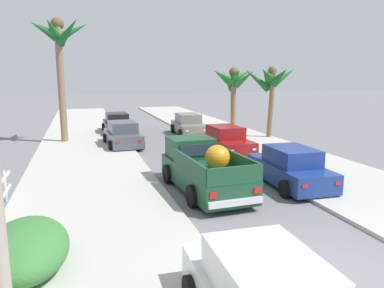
{
  "coord_description": "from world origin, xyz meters",
  "views": [
    {
      "loc": [
        -5.17,
        -6.35,
        4.29
      ],
      "look_at": [
        -0.34,
        9.42,
        1.2
      ],
      "focal_mm": 34.5,
      "sensor_mm": 36.0,
      "label": 1
    }
  ],
  "objects_px": {
    "pickup_truck": "(203,169)",
    "car_right_mid": "(226,141)",
    "palm_tree_left_fore": "(233,80)",
    "car_left_near": "(117,124)",
    "car_left_far": "(290,168)",
    "car_right_far": "(188,125)",
    "palm_tree_left_mid": "(270,81)",
    "car_right_near": "(123,135)",
    "hedge_bush": "(26,249)",
    "palm_tree_right_fore": "(60,44)"
  },
  "relations": [
    {
      "from": "pickup_truck",
      "to": "car_right_mid",
      "type": "xyz_separation_m",
      "value": [
        3.3,
        5.87,
        -0.1
      ]
    },
    {
      "from": "palm_tree_left_fore",
      "to": "car_left_near",
      "type": "bearing_deg",
      "value": 176.01
    },
    {
      "from": "car_left_far",
      "to": "car_right_mid",
      "type": "bearing_deg",
      "value": 91.33
    },
    {
      "from": "pickup_truck",
      "to": "car_right_far",
      "type": "xyz_separation_m",
      "value": [
        3.21,
        12.78,
        -0.1
      ]
    },
    {
      "from": "palm_tree_left_fore",
      "to": "palm_tree_left_mid",
      "type": "bearing_deg",
      "value": -81.43
    },
    {
      "from": "car_left_far",
      "to": "palm_tree_left_fore",
      "type": "height_order",
      "value": "palm_tree_left_fore"
    },
    {
      "from": "palm_tree_left_fore",
      "to": "car_right_near",
      "type": "bearing_deg",
      "value": -153.22
    },
    {
      "from": "car_right_near",
      "to": "hedge_bush",
      "type": "height_order",
      "value": "car_right_near"
    },
    {
      "from": "car_left_near",
      "to": "car_right_near",
      "type": "distance_m",
      "value": 5.26
    },
    {
      "from": "car_right_far",
      "to": "hedge_bush",
      "type": "bearing_deg",
      "value": -117.05
    },
    {
      "from": "car_left_far",
      "to": "palm_tree_right_fore",
      "type": "xyz_separation_m",
      "value": [
        -8.71,
        12.33,
        5.44
      ]
    },
    {
      "from": "palm_tree_left_mid",
      "to": "hedge_bush",
      "type": "xyz_separation_m",
      "value": [
        -13.59,
        -14.11,
        -3.36
      ]
    },
    {
      "from": "car_right_far",
      "to": "pickup_truck",
      "type": "bearing_deg",
      "value": -104.09
    },
    {
      "from": "palm_tree_left_mid",
      "to": "palm_tree_right_fore",
      "type": "bearing_deg",
      "value": 170.37
    },
    {
      "from": "car_left_near",
      "to": "car_right_far",
      "type": "bearing_deg",
      "value": -23.35
    },
    {
      "from": "car_right_near",
      "to": "palm_tree_right_fore",
      "type": "distance_m",
      "value": 6.79
    },
    {
      "from": "hedge_bush",
      "to": "palm_tree_left_mid",
      "type": "bearing_deg",
      "value": 46.08
    },
    {
      "from": "car_left_near",
      "to": "palm_tree_right_fore",
      "type": "height_order",
      "value": "palm_tree_right_fore"
    },
    {
      "from": "car_right_near",
      "to": "hedge_bush",
      "type": "xyz_separation_m",
      "value": [
        -3.71,
        -14.1,
        -0.16
      ]
    },
    {
      "from": "car_right_mid",
      "to": "pickup_truck",
      "type": "bearing_deg",
      "value": -119.35
    },
    {
      "from": "car_left_near",
      "to": "car_left_far",
      "type": "bearing_deg",
      "value": -71.44
    },
    {
      "from": "car_right_near",
      "to": "pickup_truck",
      "type": "bearing_deg",
      "value": -78.91
    },
    {
      "from": "car_left_near",
      "to": "pickup_truck",
      "type": "bearing_deg",
      "value": -83.49
    },
    {
      "from": "palm_tree_left_fore",
      "to": "palm_tree_right_fore",
      "type": "height_order",
      "value": "palm_tree_right_fore"
    },
    {
      "from": "car_left_near",
      "to": "palm_tree_left_mid",
      "type": "height_order",
      "value": "palm_tree_left_mid"
    },
    {
      "from": "pickup_truck",
      "to": "palm_tree_left_mid",
      "type": "bearing_deg",
      "value": 50.36
    },
    {
      "from": "car_left_near",
      "to": "palm_tree_left_mid",
      "type": "distance_m",
      "value": 11.48
    },
    {
      "from": "pickup_truck",
      "to": "car_right_far",
      "type": "height_order",
      "value": "pickup_truck"
    },
    {
      "from": "palm_tree_right_fore",
      "to": "pickup_truck",
      "type": "bearing_deg",
      "value": -66.12
    },
    {
      "from": "car_right_near",
      "to": "car_right_far",
      "type": "xyz_separation_m",
      "value": [
        5.1,
        3.14,
        0.0
      ]
    },
    {
      "from": "car_right_far",
      "to": "palm_tree_right_fore",
      "type": "height_order",
      "value": "palm_tree_right_fore"
    },
    {
      "from": "palm_tree_left_fore",
      "to": "hedge_bush",
      "type": "distance_m",
      "value": 22.98
    },
    {
      "from": "palm_tree_left_mid",
      "to": "car_left_near",
      "type": "bearing_deg",
      "value": 151.53
    },
    {
      "from": "car_right_mid",
      "to": "car_right_far",
      "type": "distance_m",
      "value": 6.9
    },
    {
      "from": "car_left_far",
      "to": "palm_tree_left_fore",
      "type": "bearing_deg",
      "value": 75.36
    },
    {
      "from": "hedge_bush",
      "to": "car_right_near",
      "type": "bearing_deg",
      "value": 75.27
    },
    {
      "from": "palm_tree_left_fore",
      "to": "hedge_bush",
      "type": "relative_size",
      "value": 1.75
    },
    {
      "from": "pickup_truck",
      "to": "car_right_near",
      "type": "xyz_separation_m",
      "value": [
        -1.89,
        9.64,
        -0.1
      ]
    },
    {
      "from": "pickup_truck",
      "to": "palm_tree_left_fore",
      "type": "xyz_separation_m",
      "value": [
        7.29,
        14.27,
        3.08
      ]
    },
    {
      "from": "palm_tree_right_fore",
      "to": "palm_tree_left_mid",
      "type": "xyz_separation_m",
      "value": [
        13.25,
        -2.25,
        -2.24
      ]
    },
    {
      "from": "palm_tree_right_fore",
      "to": "car_right_near",
      "type": "bearing_deg",
      "value": -33.74
    },
    {
      "from": "car_right_far",
      "to": "palm_tree_right_fore",
      "type": "relative_size",
      "value": 0.56
    },
    {
      "from": "pickup_truck",
      "to": "palm_tree_left_fore",
      "type": "height_order",
      "value": "palm_tree_left_fore"
    },
    {
      "from": "car_left_near",
      "to": "hedge_bush",
      "type": "height_order",
      "value": "car_left_near"
    },
    {
      "from": "car_right_near",
      "to": "hedge_bush",
      "type": "bearing_deg",
      "value": -104.73
    },
    {
      "from": "pickup_truck",
      "to": "palm_tree_left_mid",
      "type": "height_order",
      "value": "palm_tree_left_mid"
    },
    {
      "from": "car_right_far",
      "to": "car_left_near",
      "type": "bearing_deg",
      "value": 156.65
    },
    {
      "from": "car_right_mid",
      "to": "palm_tree_right_fore",
      "type": "height_order",
      "value": "palm_tree_right_fore"
    },
    {
      "from": "car_left_near",
      "to": "car_right_near",
      "type": "relative_size",
      "value": 0.99
    },
    {
      "from": "car_left_near",
      "to": "palm_tree_right_fore",
      "type": "xyz_separation_m",
      "value": [
        -3.56,
        -3.01,
        5.44
      ]
    }
  ]
}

